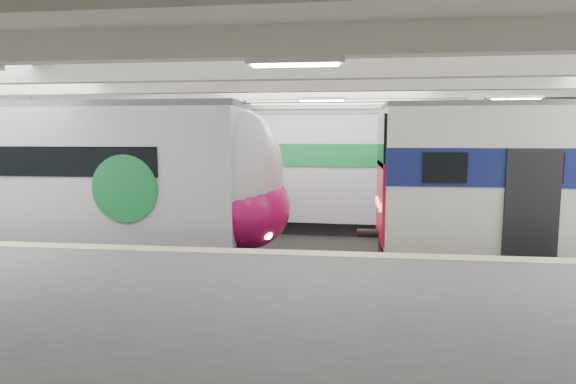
# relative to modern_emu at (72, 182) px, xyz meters

# --- Properties ---
(station_hall) EXTENTS (36.00, 24.00, 5.75)m
(station_hall) POSITION_rel_modern_emu_xyz_m (7.61, -1.74, 0.91)
(station_hall) COLOR black
(station_hall) RESTS_ON ground
(modern_emu) EXTENTS (14.89, 3.07, 4.75)m
(modern_emu) POSITION_rel_modern_emu_xyz_m (0.00, 0.00, 0.00)
(modern_emu) COLOR silver
(modern_emu) RESTS_ON ground
(far_train) EXTENTS (14.99, 3.73, 4.71)m
(far_train) POSITION_rel_modern_emu_xyz_m (4.60, 5.50, 0.10)
(far_train) COLOR silver
(far_train) RESTS_ON ground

